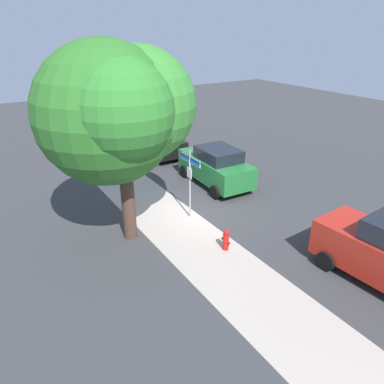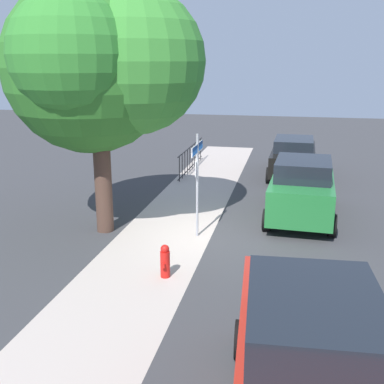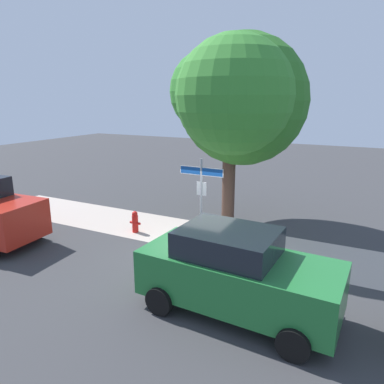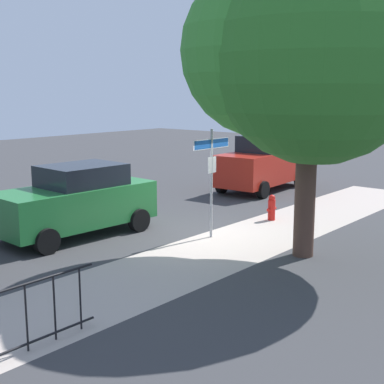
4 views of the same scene
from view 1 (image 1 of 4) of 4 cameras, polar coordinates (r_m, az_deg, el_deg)
ground_plane at (r=15.18m, az=0.85°, el=-3.43°), size 60.00×60.00×0.00m
sidewalk_strip at (r=16.18m, az=-6.90°, el=-1.72°), size 24.00×2.60×0.00m
street_sign at (r=14.10m, az=-0.34°, el=3.14°), size 1.43×0.07×2.88m
shade_tree at (r=12.26m, az=-11.47°, el=12.08°), size 5.09×5.51×6.91m
car_green at (r=17.67m, az=3.76°, el=4.14°), size 4.37×2.21×1.90m
car_black at (r=22.11m, az=-5.44°, el=8.09°), size 4.58×2.08×1.65m
iron_fence at (r=20.92m, az=-16.75°, el=5.32°), size 4.99×0.04×1.07m
fire_hydrant at (r=12.76m, az=5.36°, el=-7.52°), size 0.42×0.22×0.78m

